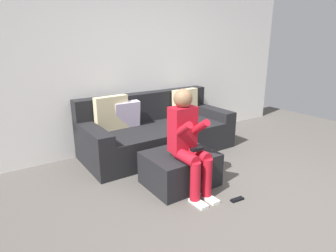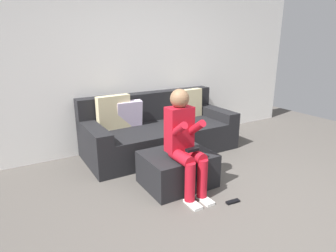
{
  "view_description": "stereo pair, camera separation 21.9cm",
  "coord_description": "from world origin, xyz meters",
  "px_view_note": "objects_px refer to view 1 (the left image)",
  "views": [
    {
      "loc": [
        -2.11,
        -1.59,
        1.65
      ],
      "look_at": [
        -0.11,
        1.38,
        0.56
      ],
      "focal_mm": 30.78,
      "sensor_mm": 36.0,
      "label": 1
    },
    {
      "loc": [
        -1.93,
        -1.7,
        1.65
      ],
      "look_at": [
        -0.11,
        1.38,
        0.56
      ],
      "focal_mm": 30.78,
      "sensor_mm": 36.0,
      "label": 2
    }
  ],
  "objects_px": {
    "ottoman": "(180,169)",
    "remote_near_ottoman": "(237,199)",
    "couch_sectional": "(156,131)",
    "person_seated": "(188,139)"
  },
  "relations": [
    {
      "from": "ottoman",
      "to": "remote_near_ottoman",
      "type": "height_order",
      "value": "ottoman"
    },
    {
      "from": "couch_sectional",
      "to": "person_seated",
      "type": "height_order",
      "value": "person_seated"
    },
    {
      "from": "person_seated",
      "to": "remote_near_ottoman",
      "type": "relative_size",
      "value": 7.49
    },
    {
      "from": "couch_sectional",
      "to": "remote_near_ottoman",
      "type": "xyz_separation_m",
      "value": [
        -0.04,
        -1.71,
        -0.3
      ]
    },
    {
      "from": "person_seated",
      "to": "couch_sectional",
      "type": "bearing_deg",
      "value": 74.08
    },
    {
      "from": "couch_sectional",
      "to": "ottoman",
      "type": "bearing_deg",
      "value": -107.0
    },
    {
      "from": "ottoman",
      "to": "remote_near_ottoman",
      "type": "distance_m",
      "value": 0.73
    },
    {
      "from": "couch_sectional",
      "to": "person_seated",
      "type": "xyz_separation_m",
      "value": [
        -0.36,
        -1.25,
        0.3
      ]
    },
    {
      "from": "ottoman",
      "to": "remote_near_ottoman",
      "type": "bearing_deg",
      "value": -66.14
    },
    {
      "from": "person_seated",
      "to": "ottoman",
      "type": "bearing_deg",
      "value": 80.68
    }
  ]
}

